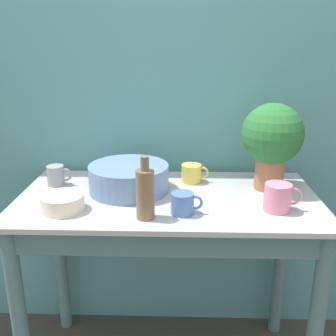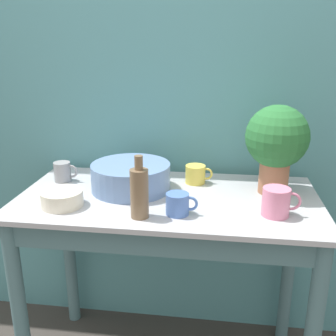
{
  "view_description": "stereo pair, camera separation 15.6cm",
  "coord_description": "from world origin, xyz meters",
  "px_view_note": "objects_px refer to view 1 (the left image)",
  "views": [
    {
      "loc": [
        0.05,
        -1.17,
        1.47
      ],
      "look_at": [
        0.0,
        0.31,
        0.99
      ],
      "focal_mm": 42.0,
      "sensor_mm": 36.0,
      "label": 1
    },
    {
      "loc": [
        0.2,
        -1.16,
        1.47
      ],
      "look_at": [
        0.0,
        0.31,
        0.99
      ],
      "focal_mm": 42.0,
      "sensor_mm": 36.0,
      "label": 2
    }
  ],
  "objects_px": {
    "potted_plant": "(272,138)",
    "bowl_wash_large": "(129,178)",
    "mug_pink": "(278,197)",
    "mug_blue": "(183,203)",
    "mug_grey": "(56,175)",
    "mug_yellow": "(192,173)",
    "bowl_small_cream": "(63,203)",
    "bottle_tall": "(145,193)"
  },
  "relations": [
    {
      "from": "bottle_tall",
      "to": "mug_pink",
      "type": "bearing_deg",
      "value": 9.29
    },
    {
      "from": "bowl_small_cream",
      "to": "mug_yellow",
      "type": "bearing_deg",
      "value": 33.47
    },
    {
      "from": "potted_plant",
      "to": "bowl_wash_large",
      "type": "height_order",
      "value": "potted_plant"
    },
    {
      "from": "mug_yellow",
      "to": "bottle_tall",
      "type": "bearing_deg",
      "value": -114.66
    },
    {
      "from": "potted_plant",
      "to": "mug_blue",
      "type": "distance_m",
      "value": 0.49
    },
    {
      "from": "potted_plant",
      "to": "bottle_tall",
      "type": "relative_size",
      "value": 1.6
    },
    {
      "from": "bottle_tall",
      "to": "mug_grey",
      "type": "xyz_separation_m",
      "value": [
        -0.42,
        0.32,
        -0.05
      ]
    },
    {
      "from": "mug_pink",
      "to": "mug_grey",
      "type": "xyz_separation_m",
      "value": [
        -0.9,
        0.24,
        -0.01
      ]
    },
    {
      "from": "bottle_tall",
      "to": "mug_pink",
      "type": "xyz_separation_m",
      "value": [
        0.48,
        0.08,
        -0.04
      ]
    },
    {
      "from": "mug_pink",
      "to": "mug_blue",
      "type": "relative_size",
      "value": 1.18
    },
    {
      "from": "potted_plant",
      "to": "mug_yellow",
      "type": "height_order",
      "value": "potted_plant"
    },
    {
      "from": "bottle_tall",
      "to": "mug_pink",
      "type": "distance_m",
      "value": 0.49
    },
    {
      "from": "potted_plant",
      "to": "mug_yellow",
      "type": "distance_m",
      "value": 0.38
    },
    {
      "from": "potted_plant",
      "to": "mug_grey",
      "type": "xyz_separation_m",
      "value": [
        -0.92,
        0.01,
        -0.18
      ]
    },
    {
      "from": "potted_plant",
      "to": "bowl_small_cream",
      "type": "distance_m",
      "value": 0.87
    },
    {
      "from": "potted_plant",
      "to": "bowl_wash_large",
      "type": "xyz_separation_m",
      "value": [
        -0.59,
        -0.05,
        -0.16
      ]
    },
    {
      "from": "potted_plant",
      "to": "mug_blue",
      "type": "xyz_separation_m",
      "value": [
        -0.37,
        -0.27,
        -0.18
      ]
    },
    {
      "from": "mug_grey",
      "to": "mug_yellow",
      "type": "relative_size",
      "value": 0.9
    },
    {
      "from": "mug_grey",
      "to": "mug_blue",
      "type": "distance_m",
      "value": 0.62
    },
    {
      "from": "mug_pink",
      "to": "mug_grey",
      "type": "height_order",
      "value": "mug_pink"
    },
    {
      "from": "mug_yellow",
      "to": "bowl_small_cream",
      "type": "relative_size",
      "value": 0.76
    },
    {
      "from": "bottle_tall",
      "to": "mug_yellow",
      "type": "distance_m",
      "value": 0.42
    },
    {
      "from": "mug_yellow",
      "to": "mug_blue",
      "type": "bearing_deg",
      "value": -96.96
    },
    {
      "from": "mug_pink",
      "to": "mug_yellow",
      "type": "relative_size",
      "value": 1.15
    },
    {
      "from": "mug_pink",
      "to": "mug_yellow",
      "type": "height_order",
      "value": "mug_pink"
    },
    {
      "from": "potted_plant",
      "to": "mug_yellow",
      "type": "relative_size",
      "value": 3.03
    },
    {
      "from": "bottle_tall",
      "to": "mug_grey",
      "type": "distance_m",
      "value": 0.53
    },
    {
      "from": "mug_pink",
      "to": "mug_yellow",
      "type": "bearing_deg",
      "value": 135.87
    },
    {
      "from": "bowl_wash_large",
      "to": "mug_yellow",
      "type": "height_order",
      "value": "bowl_wash_large"
    },
    {
      "from": "mug_blue",
      "to": "bowl_small_cream",
      "type": "distance_m",
      "value": 0.45
    },
    {
      "from": "mug_pink",
      "to": "mug_yellow",
      "type": "xyz_separation_m",
      "value": [
        -0.31,
        0.3,
        -0.01
      ]
    },
    {
      "from": "bowl_wash_large",
      "to": "mug_pink",
      "type": "bearing_deg",
      "value": -17.64
    },
    {
      "from": "mug_grey",
      "to": "mug_pink",
      "type": "bearing_deg",
      "value": -15.08
    },
    {
      "from": "mug_pink",
      "to": "bowl_small_cream",
      "type": "bearing_deg",
      "value": -178.42
    },
    {
      "from": "mug_blue",
      "to": "bowl_small_cream",
      "type": "height_order",
      "value": "mug_blue"
    },
    {
      "from": "potted_plant",
      "to": "bowl_wash_large",
      "type": "distance_m",
      "value": 0.62
    },
    {
      "from": "bottle_tall",
      "to": "mug_grey",
      "type": "relative_size",
      "value": 2.11
    },
    {
      "from": "bowl_small_cream",
      "to": "mug_blue",
      "type": "bearing_deg",
      "value": -2.09
    },
    {
      "from": "mug_blue",
      "to": "mug_grey",
      "type": "bearing_deg",
      "value": 152.9
    },
    {
      "from": "potted_plant",
      "to": "mug_blue",
      "type": "bearing_deg",
      "value": -143.67
    },
    {
      "from": "bowl_wash_large",
      "to": "bottle_tall",
      "type": "xyz_separation_m",
      "value": [
        0.09,
        -0.26,
        0.04
      ]
    },
    {
      "from": "bowl_wash_large",
      "to": "mug_grey",
      "type": "xyz_separation_m",
      "value": [
        -0.32,
        0.06,
        -0.01
      ]
    }
  ]
}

